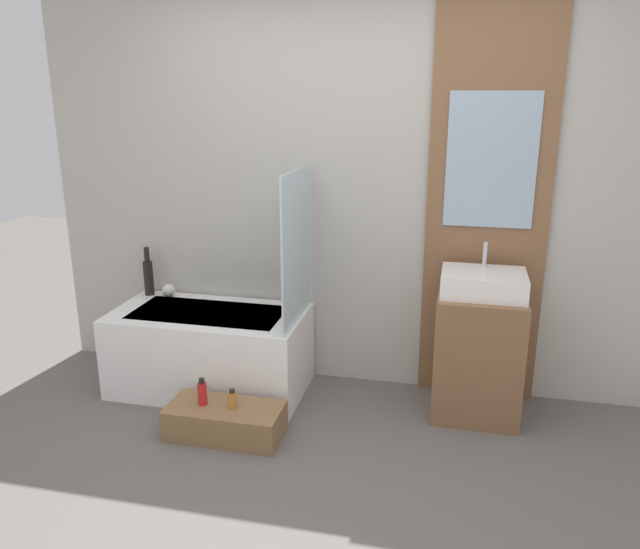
# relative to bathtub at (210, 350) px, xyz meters

# --- Properties ---
(ground_plane) EXTENTS (12.00, 12.00, 0.00)m
(ground_plane) POSITION_rel_bathtub_xyz_m (0.90, -1.20, -0.27)
(ground_plane) COLOR #605B56
(wall_tiled_back) EXTENTS (4.20, 0.06, 2.60)m
(wall_tiled_back) POSITION_rel_bathtub_xyz_m (0.90, 0.38, 1.03)
(wall_tiled_back) COLOR #B7B2A8
(wall_tiled_back) RESTS_ON ground_plane
(wall_wood_accent) EXTENTS (0.73, 0.04, 2.60)m
(wall_wood_accent) POSITION_rel_bathtub_xyz_m (1.70, 0.33, 1.05)
(wall_wood_accent) COLOR brown
(wall_wood_accent) RESTS_ON ground_plane
(bathtub) EXTENTS (1.24, 0.66, 0.53)m
(bathtub) POSITION_rel_bathtub_xyz_m (0.00, 0.00, 0.00)
(bathtub) COLOR white
(bathtub) RESTS_ON ground_plane
(glass_shower_screen) EXTENTS (0.01, 0.63, 0.93)m
(glass_shower_screen) POSITION_rel_bathtub_xyz_m (0.59, 0.00, 0.73)
(glass_shower_screen) COLOR silver
(glass_shower_screen) RESTS_ON bathtub
(wooden_step_bench) EXTENTS (0.66, 0.31, 0.18)m
(wooden_step_bench) POSITION_rel_bathtub_xyz_m (0.31, -0.54, -0.18)
(wooden_step_bench) COLOR olive
(wooden_step_bench) RESTS_ON ground_plane
(vanity_cabinet) EXTENTS (0.51, 0.49, 0.76)m
(vanity_cabinet) POSITION_rel_bathtub_xyz_m (1.70, 0.07, 0.11)
(vanity_cabinet) COLOR brown
(vanity_cabinet) RESTS_ON ground_plane
(sink) EXTENTS (0.48, 0.37, 0.29)m
(sink) POSITION_rel_bathtub_xyz_m (1.70, 0.07, 0.56)
(sink) COLOR white
(sink) RESTS_ON vanity_cabinet
(vase_tall_dark) EXTENTS (0.07, 0.07, 0.34)m
(vase_tall_dark) POSITION_rel_bathtub_xyz_m (-0.54, 0.25, 0.40)
(vase_tall_dark) COLOR black
(vase_tall_dark) RESTS_ON bathtub
(vase_round_light) EXTENTS (0.09, 0.09, 0.09)m
(vase_round_light) POSITION_rel_bathtub_xyz_m (-0.39, 0.23, 0.31)
(vase_round_light) COLOR silver
(vase_round_light) RESTS_ON bathtub
(bottle_soap_primary) EXTENTS (0.05, 0.05, 0.16)m
(bottle_soap_primary) POSITION_rel_bathtub_xyz_m (0.17, -0.54, -0.02)
(bottle_soap_primary) COLOR red
(bottle_soap_primary) RESTS_ON wooden_step_bench
(bottle_soap_secondary) EXTENTS (0.05, 0.05, 0.11)m
(bottle_soap_secondary) POSITION_rel_bathtub_xyz_m (0.36, -0.54, -0.04)
(bottle_soap_secondary) COLOR #B2752D
(bottle_soap_secondary) RESTS_ON wooden_step_bench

